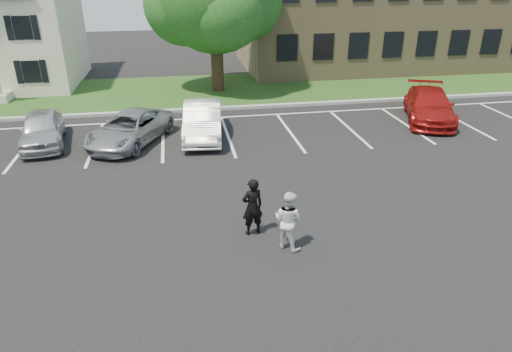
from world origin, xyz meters
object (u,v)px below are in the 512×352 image
Objects in this scene: man_black_suit at (252,207)px; car_silver_west at (42,129)px; car_white_sedan at (203,121)px; car_red_compact at (429,106)px; office_building at (395,5)px; car_silver_minivan at (130,128)px; man_white_shirt at (288,220)px.

man_black_suit is 0.41× the size of car_silver_west.
car_red_compact is (10.80, 0.46, -0.01)m from car_white_sedan.
car_white_sedan is (6.57, -0.24, 0.05)m from car_silver_west.
office_building is at bearing 23.37° from car_silver_west.
office_building reaches higher than car_silver_minivan.
man_black_suit is 11.13m from car_silver_west.
man_black_suit is 1.02× the size of man_white_shirt.
man_white_shirt is (-13.50, -22.88, -3.35)m from office_building.
office_building is at bearing -76.23° from man_white_shirt.
car_white_sedan is at bearing -155.65° from car_red_compact.
car_silver_west is at bearing -161.12° from car_silver_minivan.
office_building is 5.01× the size of car_white_sedan.
car_white_sedan is 10.81m from car_red_compact.
man_black_suit is at bearing -117.54° from car_red_compact.
car_silver_west is 0.91× the size of car_white_sedan.
car_silver_minivan is 13.86m from car_red_compact.
man_black_suit is 0.36× the size of car_silver_minivan.
car_red_compact is (10.02, 8.57, -0.11)m from man_black_suit.
car_silver_minivan is at bearing -142.00° from office_building.
man_white_shirt is 9.09m from car_white_sedan.
car_white_sedan reaches higher than car_silver_west.
man_white_shirt reaches higher than car_silver_minivan.
man_black_suit is at bearing -122.94° from office_building.
car_red_compact is at bearing -8.23° from car_silver_west.
car_silver_minivan is 3.05m from car_white_sedan.
man_white_shirt is 0.40× the size of car_silver_west.
man_black_suit is 0.37× the size of car_white_sedan.
man_black_suit is 1.15m from man_white_shirt.
office_building reaches higher than man_white_shirt.
man_black_suit is 8.78m from car_silver_minivan.
office_building is at bearing 94.36° from car_red_compact.
car_white_sedan is (-15.07, -13.93, -3.42)m from office_building.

